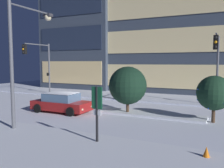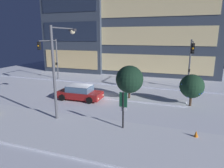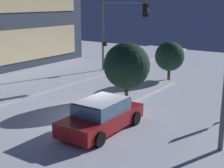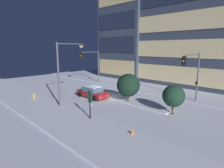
{
  "view_description": "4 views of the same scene",
  "coord_description": "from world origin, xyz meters",
  "views": [
    {
      "loc": [
        10.4,
        -16.12,
        3.83
      ],
      "look_at": [
        1.77,
        1.56,
        2.04
      ],
      "focal_mm": 38.78,
      "sensor_mm": 36.0,
      "label": 1
    },
    {
      "loc": [
        8.43,
        -19.05,
        6.4
      ],
      "look_at": [
        1.4,
        1.44,
        1.19
      ],
      "focal_mm": 32.26,
      "sensor_mm": 36.0,
      "label": 2
    },
    {
      "loc": [
        -12.46,
        -9.79,
        5.82
      ],
      "look_at": [
        1.15,
        -0.35,
        1.6
      ],
      "focal_mm": 51.87,
      "sensor_mm": 36.0,
      "label": 3
    },
    {
      "loc": [
        18.1,
        -16.77,
        6.61
      ],
      "look_at": [
        1.92,
        -0.72,
        2.16
      ],
      "focal_mm": 30.32,
      "sensor_mm": 36.0,
      "label": 4
    }
  ],
  "objects": [
    {
      "name": "car_near",
      "position": [
        -1.13,
        -1.36,
        0.71
      ],
      "size": [
        4.66,
        2.18,
        1.49
      ],
      "rotation": [
        0.0,
        0.0,
        0.01
      ],
      "color": "maroon",
      "rests_on": "ground"
    },
    {
      "name": "street_lamp_arched",
      "position": [
        -0.41,
        -5.6,
        4.72
      ],
      "size": [
        0.56,
        3.5,
        7.13
      ],
      "rotation": [
        0.0,
        0.0,
        1.6
      ],
      "color": "#565960",
      "rests_on": "ground"
    },
    {
      "name": "office_tower_secondary",
      "position": [
        -9.87,
        17.71,
        9.46
      ],
      "size": [
        11.23,
        11.56,
        18.92
      ],
      "color": "#384251",
      "rests_on": "ground"
    },
    {
      "name": "decorated_tree_left_of_median",
      "position": [
        9.57,
        0.25,
        1.89
      ],
      "size": [
        2.23,
        2.19,
        2.99
      ],
      "color": "#473323",
      "rests_on": "ground"
    },
    {
      "name": "traffic_light_corner_far_right",
      "position": [
        9.44,
        4.65,
        4.12
      ],
      "size": [
        0.32,
        4.39,
        6.0
      ],
      "rotation": [
        0.0,
        0.0,
        -1.57
      ],
      "color": "#565960",
      "rests_on": "ground"
    },
    {
      "name": "curb_strip_far",
      "position": [
        0.0,
        8.12,
        0.07
      ],
      "size": [
        52.0,
        5.2,
        0.14
      ],
      "primitive_type": "cube",
      "color": "silver",
      "rests_on": "ground"
    },
    {
      "name": "traffic_light_corner_far_left",
      "position": [
        -8.83,
        4.77,
        4.08
      ],
      "size": [
        0.32,
        4.1,
        5.96
      ],
      "rotation": [
        0.0,
        0.0,
        -1.57
      ],
      "color": "#565960",
      "rests_on": "ground"
    },
    {
      "name": "decorated_tree_median",
      "position": [
        3.67,
        0.32,
        2.11
      ],
      "size": [
        2.8,
        2.8,
        3.51
      ],
      "color": "#473323",
      "rests_on": "ground"
    },
    {
      "name": "parking_info_sign",
      "position": [
        4.95,
        -6.55,
        1.73
      ],
      "size": [
        0.55,
        0.12,
        2.71
      ],
      "rotation": [
        0.0,
        0.0,
        1.51
      ],
      "color": "black",
      "rests_on": "ground"
    },
    {
      "name": "construction_cone",
      "position": [
        9.7,
        -6.28,
        0.28
      ],
      "size": [
        0.36,
        0.36,
        0.55
      ],
      "primitive_type": "cone",
      "color": "orange",
      "rests_on": "ground"
    },
    {
      "name": "ground",
      "position": [
        0.0,
        0.0,
        0.0
      ],
      "size": [
        52.0,
        52.0,
        0.0
      ],
      "primitive_type": "plane",
      "color": "silver"
    },
    {
      "name": "median_strip",
      "position": [
        4.7,
        0.49,
        0.07
      ],
      "size": [
        9.0,
        1.8,
        0.14
      ],
      "primitive_type": "cube",
      "color": "silver",
      "rests_on": "ground"
    }
  ]
}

